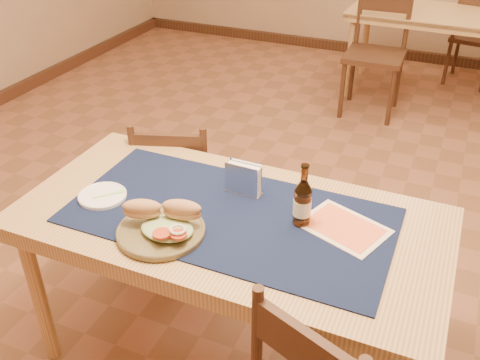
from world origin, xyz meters
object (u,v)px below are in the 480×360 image
at_px(back_table, 441,22).
at_px(sandwich_plate, 163,226).
at_px(chair_main_far, 177,186).
at_px(napkin_holder, 244,179).
at_px(beer_bottle, 302,202).
at_px(main_table, 230,233).

height_order(back_table, sandwich_plate, sandwich_plate).
height_order(chair_main_far, napkin_holder, napkin_holder).
distance_m(back_table, beer_bottle, 3.29).
xyz_separation_m(sandwich_plate, beer_bottle, (0.43, 0.25, 0.06)).
height_order(beer_bottle, napkin_holder, beer_bottle).
relative_size(back_table, sandwich_plate, 4.80).
xyz_separation_m(main_table, chair_main_far, (-0.53, 0.52, -0.23)).
xyz_separation_m(back_table, napkin_holder, (-0.45, -3.17, 0.15)).
distance_m(back_table, napkin_holder, 3.21).
distance_m(back_table, sandwich_plate, 3.58).
height_order(chair_main_far, sandwich_plate, sandwich_plate).
bearing_deg(main_table, sandwich_plate, -130.97).
height_order(chair_main_far, beer_bottle, beer_bottle).
bearing_deg(back_table, main_table, -97.49).
distance_m(chair_main_far, napkin_holder, 0.74).
xyz_separation_m(main_table, sandwich_plate, (-0.17, -0.19, 0.12)).
bearing_deg(napkin_holder, main_table, -86.14).
relative_size(back_table, chair_main_far, 1.79).
xyz_separation_m(back_table, beer_bottle, (-0.18, -3.28, 0.18)).
distance_m(beer_bottle, napkin_holder, 0.29).
height_order(main_table, beer_bottle, beer_bottle).
bearing_deg(main_table, napkin_holder, 93.86).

